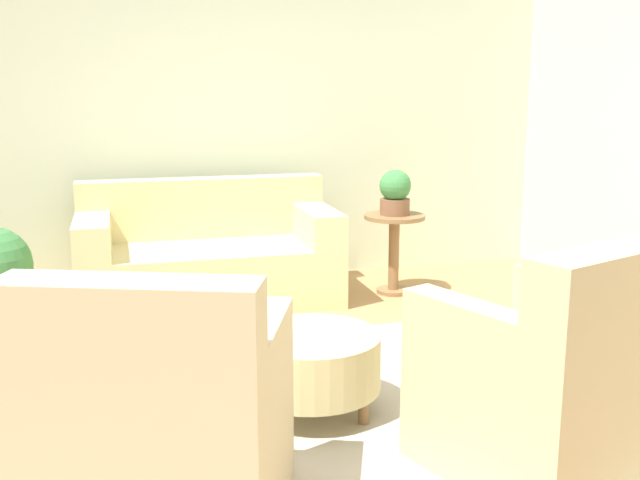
{
  "coord_description": "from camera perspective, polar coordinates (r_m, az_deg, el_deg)",
  "views": [
    {
      "loc": [
        -0.87,
        -3.21,
        1.57
      ],
      "look_at": [
        0.15,
        0.55,
        0.75
      ],
      "focal_mm": 42.0,
      "sensor_mm": 36.0,
      "label": 1
    }
  ],
  "objects": [
    {
      "name": "rug",
      "position": [
        3.67,
        -0.01,
        -13.33
      ],
      "size": [
        2.94,
        2.47,
        0.01
      ],
      "color": "#B2A893",
      "rests_on": "ground_plane"
    },
    {
      "name": "armchair_left",
      "position": [
        2.76,
        -12.12,
        -13.98
      ],
      "size": [
        1.05,
        1.03,
        0.98
      ],
      "color": "#C6B289",
      "rests_on": "rug"
    },
    {
      "name": "armchair_right",
      "position": [
        3.21,
        17.28,
        -10.45
      ],
      "size": [
        1.05,
        1.03,
        0.98
      ],
      "color": "#C6B289",
      "rests_on": "rug"
    },
    {
      "name": "ground_plane",
      "position": [
        3.67,
        -0.01,
        -13.4
      ],
      "size": [
        16.0,
        16.0,
        0.0
      ],
      "primitive_type": "plane",
      "color": "#AD7F51"
    },
    {
      "name": "potted_plant_on_side_table",
      "position": [
        5.59,
        5.74,
        3.65
      ],
      "size": [
        0.23,
        0.23,
        0.34
      ],
      "color": "brown",
      "rests_on": "side_table"
    },
    {
      "name": "couch",
      "position": [
        5.52,
        -8.5,
        -1.35
      ],
      "size": [
        1.83,
        0.89,
        0.87
      ],
      "color": "beige",
      "rests_on": "ground_plane"
    },
    {
      "name": "wall_back",
      "position": [
        6.05,
        -7.02,
        10.19
      ],
      "size": [
        9.43,
        0.12,
        2.8
      ],
      "color": "beige",
      "rests_on": "ground_plane"
    },
    {
      "name": "ottoman_table",
      "position": [
        3.63,
        -0.74,
        -9.22
      ],
      "size": [
        0.68,
        0.68,
        0.39
      ],
      "color": "beige",
      "rests_on": "rug"
    },
    {
      "name": "side_table",
      "position": [
        5.65,
        5.66,
        -0.07
      ],
      "size": [
        0.46,
        0.46,
        0.6
      ],
      "color": "olive",
      "rests_on": "ground_plane"
    }
  ]
}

